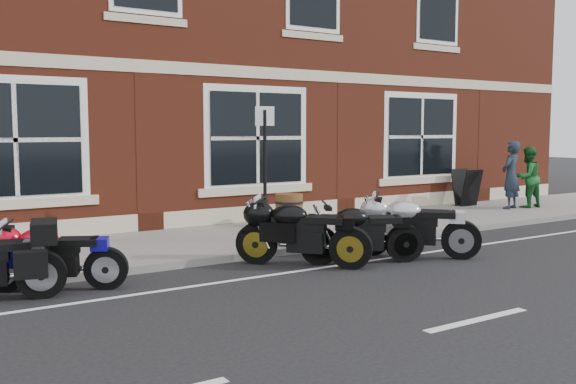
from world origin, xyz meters
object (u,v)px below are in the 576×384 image
moto_naked_black (360,231)px  pedestrian_left (511,175)px  moto_sport_red (52,254)px  a_board_sign (466,187)px  moto_sport_black (301,231)px  barrel_planter (289,210)px  moto_sport_silver (413,224)px  pedestrian_right (528,177)px  parking_sign (265,164)px

moto_naked_black → pedestrian_left: (7.24, 2.73, 0.47)m
moto_sport_red → a_board_sign: size_ratio=1.77×
moto_sport_black → barrel_planter: size_ratio=2.52×
moto_naked_black → barrel_planter: bearing=9.7°
moto_sport_silver → pedestrian_right: size_ratio=1.04×
moto_sport_silver → moto_sport_red: bearing=127.4°
moto_naked_black → barrel_planter: moto_naked_black is taller
moto_sport_red → pedestrian_left: 11.97m
parking_sign → moto_sport_silver: bearing=-30.2°
moto_sport_silver → a_board_sign: a_board_sign is taller
pedestrian_left → pedestrian_right: pedestrian_left is taller
barrel_planter → parking_sign: parking_sign is taller
moto_sport_black → a_board_sign: a_board_sign is taller
moto_sport_black → pedestrian_left: (8.16, 2.38, 0.43)m
moto_sport_red → moto_naked_black: size_ratio=0.91×
moto_sport_silver → moto_naked_black: 1.11m
pedestrian_right → parking_sign: 8.43m
pedestrian_right → barrel_planter: (-6.99, 0.71, -0.46)m
moto_naked_black → pedestrian_right: size_ratio=1.20×
moto_naked_black → parking_sign: 2.35m
a_board_sign → barrel_planter: bearing=-172.7°
pedestrian_right → parking_sign: bearing=10.7°
moto_sport_silver → pedestrian_right: 7.28m
moto_sport_black → moto_naked_black: 0.98m
moto_sport_silver → moto_sport_black: bearing=125.1°
moto_sport_black → pedestrian_left: bearing=-26.0°
moto_sport_black → moto_naked_black: bearing=-63.1°
moto_sport_silver → pedestrian_left: bearing=-18.6°
parking_sign → pedestrian_right: bearing=26.2°
pedestrian_left → moto_naked_black: bearing=5.3°
moto_sport_silver → barrel_planter: size_ratio=2.44×
moto_sport_silver → barrel_planter: (-0.26, 3.46, -0.09)m
moto_sport_red → pedestrian_right: (12.41, 1.80, 0.42)m
moto_sport_silver → pedestrian_left: pedestrian_left is taller
moto_sport_red → parking_sign: parking_sign is taller
moto_sport_black → parking_sign: bearing=35.5°
moto_naked_black → pedestrian_left: 7.75m
pedestrian_left → barrel_planter: bearing=-21.2°
moto_sport_black → moto_naked_black: moto_sport_black is taller
moto_sport_silver → pedestrian_left: size_ratio=0.95×
moto_sport_silver → a_board_sign: size_ratio=1.67×
pedestrian_right → barrel_planter: 7.04m
pedestrian_right → barrel_planter: bearing=0.6°
pedestrian_left → moto_sport_red: bearing=-6.4°
moto_naked_black → pedestrian_left: bearing=-45.5°
barrel_planter → pedestrian_left: bearing=-5.8°
moto_sport_red → barrel_planter: (5.42, 2.51, -0.03)m
moto_sport_red → moto_sport_black: moto_sport_black is taller
moto_sport_black → parking_sign: (0.37, 1.70, 0.97)m
barrel_planter → pedestrian_right: bearing=-5.8°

